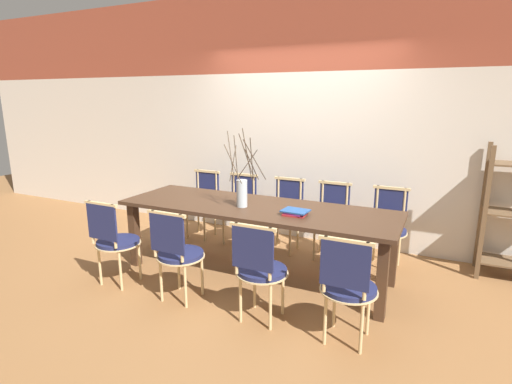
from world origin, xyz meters
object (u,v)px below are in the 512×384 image
chair_far_center (285,212)px  book_stack (295,212)px  chair_near_center (260,267)px  vase_centerpiece (242,191)px  dining_table (256,214)px

chair_far_center → book_stack: (0.47, -0.95, 0.30)m
chair_near_center → chair_far_center: 1.68m
chair_far_center → chair_near_center: bearing=104.2°
chair_far_center → vase_centerpiece: 1.01m
dining_table → chair_far_center: bearing=89.2°
dining_table → chair_far_center: 0.84m
chair_near_center → vase_centerpiece: 1.01m
chair_near_center → book_stack: 0.75m
vase_centerpiece → book_stack: size_ratio=3.09×
vase_centerpiece → chair_near_center: bearing=-53.5°
chair_far_center → book_stack: 1.09m
dining_table → chair_far_center: chair_far_center is taller
chair_far_center → book_stack: chair_far_center is taller
vase_centerpiece → dining_table: bearing=34.8°
dining_table → chair_near_center: 0.94m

